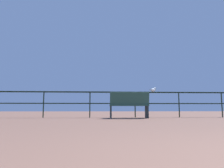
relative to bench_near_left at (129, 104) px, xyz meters
The scene contains 3 objects.
pier_railing 0.90m from the bench_near_left, 65.52° to the left, with size 22.01×0.05×1.04m.
bench_near_left is the anchor object (origin of this frame).
seagull_on_rail 1.51m from the bench_near_left, 35.32° to the left, with size 0.36×0.27×0.18m.
Camera 1 is at (-1.46, -0.46, 0.33)m, focal length 33.19 mm.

